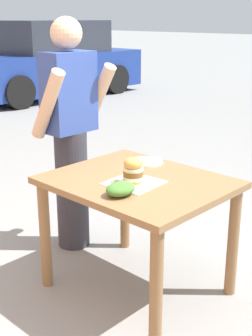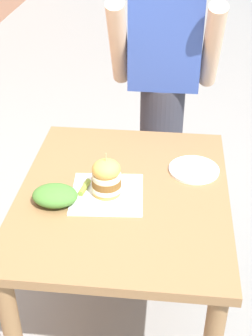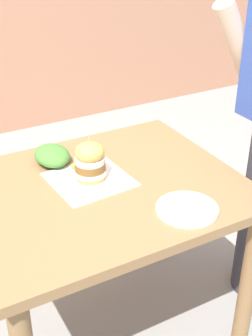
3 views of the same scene
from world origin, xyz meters
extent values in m
plane|color=gray|center=(0.00, 0.00, 0.00)|extent=(80.00, 80.00, 0.00)
cube|color=olive|center=(0.00, 0.00, 0.73)|extent=(0.86, 1.04, 0.04)
cylinder|color=olive|center=(-0.37, 0.46, 0.36)|extent=(0.07, 0.07, 0.71)
cylinder|color=olive|center=(0.37, 0.46, 0.36)|extent=(0.07, 0.07, 0.71)
cube|color=white|center=(-0.06, -0.03, 0.75)|extent=(0.31, 0.31, 0.00)
cylinder|color=gold|center=(-0.07, -0.02, 0.77)|extent=(0.11, 0.11, 0.02)
cylinder|color=silver|center=(-0.07, -0.02, 0.79)|extent=(0.12, 0.12, 0.02)
cylinder|color=brown|center=(-0.07, -0.02, 0.81)|extent=(0.12, 0.12, 0.03)
cylinder|color=silver|center=(-0.07, -0.02, 0.84)|extent=(0.12, 0.12, 0.02)
ellipsoid|color=gold|center=(-0.07, -0.02, 0.87)|extent=(0.11, 0.11, 0.08)
cylinder|color=#D1B77F|center=(-0.07, -0.02, 0.92)|extent=(0.00, 0.00, 0.05)
cylinder|color=#8EA83D|center=(-0.16, -0.01, 0.77)|extent=(0.04, 0.10, 0.02)
cylinder|color=white|center=(0.29, 0.18, 0.76)|extent=(0.22, 0.22, 0.01)
cylinder|color=silver|center=(0.27, 0.18, 0.77)|extent=(0.04, 0.17, 0.01)
cylinder|color=silver|center=(0.30, 0.18, 0.77)|extent=(0.03, 0.17, 0.01)
ellipsoid|color=#477F33|center=(-0.26, -0.10, 0.79)|extent=(0.18, 0.14, 0.07)
cylinder|color=#33333D|center=(0.13, 0.78, 0.45)|extent=(0.24, 0.24, 0.90)
cube|color=#334C9E|center=(0.13, 0.78, 1.18)|extent=(0.36, 0.22, 0.56)
cylinder|color=beige|center=(-0.10, 0.72, 1.13)|extent=(0.09, 0.34, 0.50)
cylinder|color=beige|center=(0.36, 0.72, 1.13)|extent=(0.09, 0.34, 0.50)
camera|label=1|loc=(-1.98, -1.77, 1.69)|focal=50.00mm
camera|label=2|loc=(0.17, -1.54, 1.89)|focal=50.00mm
camera|label=3|loc=(1.37, -0.65, 1.69)|focal=50.00mm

